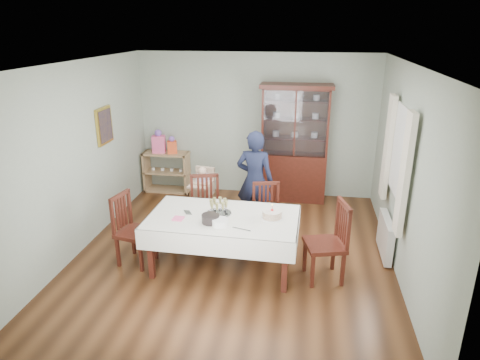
% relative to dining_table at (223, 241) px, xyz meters
% --- Properties ---
extents(floor, '(5.00, 5.00, 0.00)m').
position_rel_dining_table_xyz_m(floor, '(0.08, 0.37, -0.38)').
color(floor, '#593319').
rests_on(floor, ground).
extents(room_shell, '(5.00, 5.00, 5.00)m').
position_rel_dining_table_xyz_m(room_shell, '(0.08, 0.90, 1.32)').
color(room_shell, '#9EAA99').
rests_on(room_shell, floor).
extents(dining_table, '(2.02, 1.19, 0.76)m').
position_rel_dining_table_xyz_m(dining_table, '(0.00, 0.00, 0.00)').
color(dining_table, '#481912').
rests_on(dining_table, floor).
extents(china_cabinet, '(1.30, 0.48, 2.18)m').
position_rel_dining_table_xyz_m(china_cabinet, '(0.83, 2.63, 0.74)').
color(china_cabinet, '#481912').
rests_on(china_cabinet, floor).
extents(sideboard, '(0.90, 0.38, 0.80)m').
position_rel_dining_table_xyz_m(sideboard, '(-1.67, 2.65, 0.02)').
color(sideboard, tan).
rests_on(sideboard, floor).
extents(picture_frame, '(0.04, 0.48, 0.58)m').
position_rel_dining_table_xyz_m(picture_frame, '(-2.14, 1.17, 1.27)').
color(picture_frame, gold).
rests_on(picture_frame, room_shell).
extents(window, '(0.04, 1.02, 1.22)m').
position_rel_dining_table_xyz_m(window, '(2.30, 0.67, 1.17)').
color(window, white).
rests_on(window, room_shell).
extents(curtain_left, '(0.07, 0.30, 1.55)m').
position_rel_dining_table_xyz_m(curtain_left, '(2.24, 0.05, 1.07)').
color(curtain_left, silver).
rests_on(curtain_left, room_shell).
extents(curtain_right, '(0.07, 0.30, 1.55)m').
position_rel_dining_table_xyz_m(curtain_right, '(2.24, 1.29, 1.07)').
color(curtain_right, silver).
rests_on(curtain_right, room_shell).
extents(radiator, '(0.10, 0.80, 0.55)m').
position_rel_dining_table_xyz_m(radiator, '(2.24, 0.67, -0.08)').
color(radiator, white).
rests_on(radiator, floor).
extents(chair_far_left, '(0.56, 0.56, 1.02)m').
position_rel_dining_table_xyz_m(chair_far_left, '(-0.42, 0.72, -0.08)').
color(chair_far_left, '#481912').
rests_on(chair_far_left, floor).
extents(chair_far_right, '(0.51, 0.51, 0.95)m').
position_rel_dining_table_xyz_m(chair_far_right, '(0.52, 0.73, -0.10)').
color(chair_far_right, '#481912').
rests_on(chair_far_right, floor).
extents(chair_end_left, '(0.53, 0.53, 1.01)m').
position_rel_dining_table_xyz_m(chair_end_left, '(-1.24, -0.08, -0.09)').
color(chair_end_left, '#481912').
rests_on(chair_end_left, floor).
extents(chair_end_right, '(0.59, 0.59, 1.07)m').
position_rel_dining_table_xyz_m(chair_end_right, '(1.37, -0.07, -0.07)').
color(chair_end_right, '#481912').
rests_on(chair_end_right, floor).
extents(woman, '(0.63, 0.45, 1.63)m').
position_rel_dining_table_xyz_m(woman, '(0.26, 1.29, 0.43)').
color(woman, black).
rests_on(woman, floor).
extents(high_chair, '(0.50, 0.50, 0.99)m').
position_rel_dining_table_xyz_m(high_chair, '(-0.61, 1.32, 0.00)').
color(high_chair, black).
rests_on(high_chair, floor).
extents(champagne_tray, '(0.34, 0.34, 0.21)m').
position_rel_dining_table_xyz_m(champagne_tray, '(-0.07, 0.06, 0.44)').
color(champagne_tray, silver).
rests_on(champagne_tray, dining_table).
extents(birthday_cake, '(0.30, 0.30, 0.20)m').
position_rel_dining_table_xyz_m(birthday_cake, '(0.65, 0.04, 0.43)').
color(birthday_cake, white).
rests_on(birthday_cake, dining_table).
extents(plate_stack_dark, '(0.26, 0.26, 0.11)m').
position_rel_dining_table_xyz_m(plate_stack_dark, '(-0.12, -0.21, 0.43)').
color(plate_stack_dark, black).
rests_on(plate_stack_dark, dining_table).
extents(plate_stack_white, '(0.25, 0.25, 0.09)m').
position_rel_dining_table_xyz_m(plate_stack_white, '(0.02, -0.28, 0.42)').
color(plate_stack_white, white).
rests_on(plate_stack_white, dining_table).
extents(napkin_stack, '(0.14, 0.14, 0.02)m').
position_rel_dining_table_xyz_m(napkin_stack, '(-0.57, -0.18, 0.38)').
color(napkin_stack, '#F95B94').
rests_on(napkin_stack, dining_table).
extents(cutlery, '(0.17, 0.18, 0.01)m').
position_rel_dining_table_xyz_m(cutlery, '(-0.53, 0.04, 0.38)').
color(cutlery, silver).
rests_on(cutlery, dining_table).
extents(cake_knife, '(0.25, 0.09, 0.01)m').
position_rel_dining_table_xyz_m(cake_knife, '(0.30, -0.34, 0.38)').
color(cake_knife, silver).
rests_on(cake_knife, dining_table).
extents(gift_bag_pink, '(0.27, 0.20, 0.46)m').
position_rel_dining_table_xyz_m(gift_bag_pink, '(-1.79, 2.63, 0.62)').
color(gift_bag_pink, '#F95B94').
rests_on(gift_bag_pink, sideboard).
extents(gift_bag_orange, '(0.21, 0.18, 0.34)m').
position_rel_dining_table_xyz_m(gift_bag_orange, '(-1.53, 2.63, 0.57)').
color(gift_bag_orange, '#ED5225').
rests_on(gift_bag_orange, sideboard).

